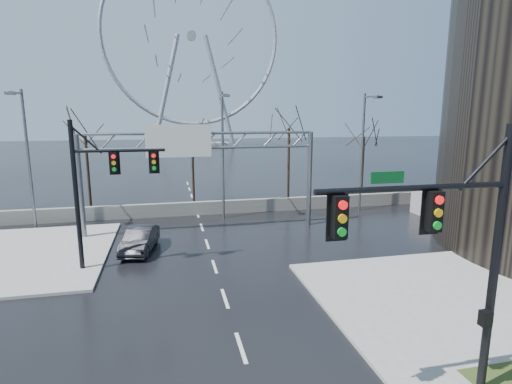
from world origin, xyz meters
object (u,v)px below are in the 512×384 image
object	(u,v)px
car	(140,240)
signal_mast_far	(98,181)
signal_mast_near	(456,243)
sign_gantry	(196,160)
ferris_wheel	(192,44)

from	to	relation	value
car	signal_mast_far	bearing A→B (deg)	-112.24
signal_mast_near	signal_mast_far	size ratio (longest dim) A/B	1.00
sign_gantry	car	distance (m)	6.74
signal_mast_near	car	world-z (taller)	signal_mast_near
signal_mast_near	sign_gantry	xyz separation A→B (m)	(-5.52, 19.00, 0.31)
signal_mast_near	ferris_wheel	size ratio (longest dim) A/B	0.16
signal_mast_near	sign_gantry	size ratio (longest dim) A/B	0.49
signal_mast_far	car	distance (m)	5.17
sign_gantry	signal_mast_near	bearing A→B (deg)	-73.81
car	sign_gantry	bearing A→B (deg)	52.57
signal_mast_far	ferris_wheel	distance (m)	89.30
signal_mast_far	car	size ratio (longest dim) A/B	1.82
ferris_wheel	sign_gantry	bearing A→B (deg)	-93.84
car	signal_mast_near	bearing A→B (deg)	-48.42
sign_gantry	signal_mast_far	bearing A→B (deg)	-132.47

